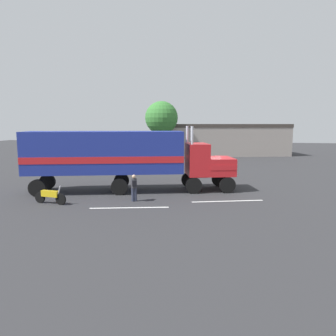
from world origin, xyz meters
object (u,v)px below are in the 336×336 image
motorcycle (50,196)px  person_bystander (134,187)px  semi_truck (122,155)px  tree_left (162,118)px  parked_car (100,158)px

motorcycle → person_bystander: bearing=17.2°
semi_truck → motorcycle: semi_truck is taller
motorcycle → tree_left: bearing=86.5°
parked_car → tree_left: size_ratio=0.61×
person_bystander → tree_left: size_ratio=0.21×
semi_truck → parked_car: bearing=118.0°
tree_left → motorcycle: bearing=-93.5°
semi_truck → parked_car: semi_truck is taller
parked_car → motorcycle: size_ratio=2.23×
semi_truck → motorcycle: 5.46m
person_bystander → parked_car: size_ratio=0.35×
motorcycle → tree_left: size_ratio=0.27×
semi_truck → person_bystander: bearing=-58.2°
parked_car → motorcycle: 17.60m
person_bystander → tree_left: 24.88m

